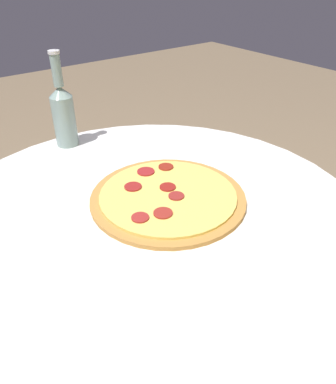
{
  "coord_description": "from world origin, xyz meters",
  "views": [
    {
      "loc": [
        0.38,
        0.55,
        1.21
      ],
      "look_at": [
        -0.06,
        -0.01,
        0.75
      ],
      "focal_mm": 35.0,
      "sensor_mm": 36.0,
      "label": 1
    }
  ],
  "objects": [
    {
      "name": "table",
      "position": [
        0.0,
        0.0,
        0.54
      ],
      "size": [
        0.96,
        0.96,
        0.73
      ],
      "color": "white",
      "rests_on": "ground_plane"
    },
    {
      "name": "beer_bottle",
      "position": [
        0.0,
        -0.42,
        0.83
      ],
      "size": [
        0.06,
        0.06,
        0.26
      ],
      "color": "gray",
      "rests_on": "table"
    },
    {
      "name": "pizza",
      "position": [
        -0.06,
        -0.01,
        0.74
      ],
      "size": [
        0.35,
        0.35,
        0.02
      ],
      "color": "#B77F3D",
      "rests_on": "table"
    }
  ]
}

